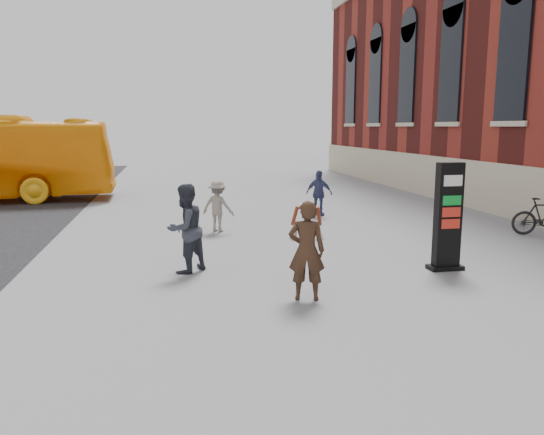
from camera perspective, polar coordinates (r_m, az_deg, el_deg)
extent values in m
plane|color=#9E9EA3|center=(8.97, 1.38, -10.18)|extent=(100.00, 100.00, 0.00)
cube|color=beige|center=(18.28, 27.13, 1.91)|extent=(0.18, 44.00, 1.80)
cube|color=black|center=(11.90, 18.39, 0.07)|extent=(0.56, 0.24, 2.32)
cube|color=black|center=(12.13, 18.11, -5.11)|extent=(0.74, 0.38, 0.09)
cube|color=white|center=(11.80, 18.59, 3.84)|extent=(0.42, 0.26, 0.23)
cube|color=#0B6D23|center=(11.85, 18.48, 1.84)|extent=(0.42, 0.26, 0.20)
cube|color=maroon|center=(11.88, 18.42, 0.64)|extent=(0.42, 0.26, 0.20)
cube|color=maroon|center=(11.92, 18.36, -0.54)|extent=(0.42, 0.26, 0.20)
imported|color=#302215|center=(9.39, 3.74, -3.58)|extent=(0.74, 0.58, 1.79)
cylinder|color=white|center=(9.24, 3.79, 1.35)|extent=(0.25, 0.25, 0.06)
cone|color=white|center=(9.58, 5.04, -1.35)|extent=(0.29, 0.26, 0.43)
cylinder|color=maroon|center=(9.54, 5.06, 0.20)|extent=(0.17, 0.13, 0.37)
cone|color=white|center=(9.58, 2.47, -1.32)|extent=(0.26, 0.29, 0.43)
cylinder|color=maroon|center=(9.53, 2.48, 0.22)|extent=(0.13, 0.17, 0.37)
imported|color=#30323C|center=(11.29, -9.29, -1.18)|extent=(1.16, 1.14, 1.88)
imported|color=gray|center=(15.58, -5.85, 1.23)|extent=(1.13, 0.98, 1.52)
imported|color=#383D67|center=(18.32, 5.09, 2.62)|extent=(0.98, 0.84, 1.58)
imported|color=black|center=(16.89, 27.24, 0.09)|extent=(1.85, 0.97, 1.07)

